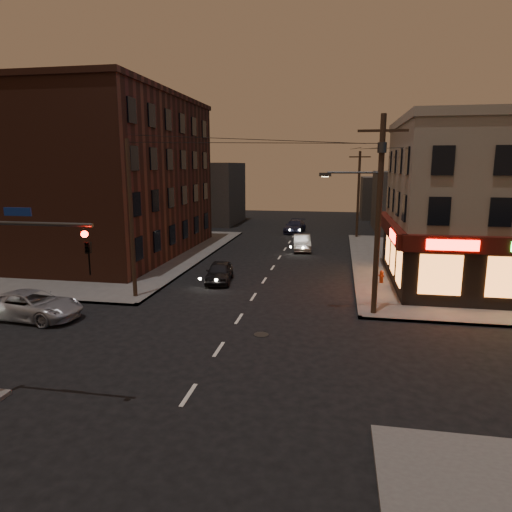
% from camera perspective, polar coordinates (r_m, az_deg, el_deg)
% --- Properties ---
extents(ground, '(120.00, 120.00, 0.00)m').
position_cam_1_polar(ground, '(19.90, -4.68, -11.55)').
color(ground, black).
rests_on(ground, ground).
extents(sidewalk_nw, '(24.00, 28.00, 0.15)m').
position_cam_1_polar(sidewalk_nw, '(43.89, -21.23, 0.50)').
color(sidewalk_nw, '#514F4C').
rests_on(sidewalk_nw, ground).
extents(brick_apartment, '(12.00, 20.00, 13.00)m').
position_cam_1_polar(brick_apartment, '(41.49, -17.70, 9.31)').
color(brick_apartment, '#492417').
rests_on(brick_apartment, sidewalk_nw).
extents(bg_building_ne_a, '(10.00, 12.00, 7.00)m').
position_cam_1_polar(bg_building_ne_a, '(56.60, 19.73, 6.37)').
color(bg_building_ne_a, '#3F3D3A').
rests_on(bg_building_ne_a, ground).
extents(bg_building_nw, '(9.00, 10.00, 8.00)m').
position_cam_1_polar(bg_building_nw, '(62.41, -6.36, 7.82)').
color(bg_building_nw, '#3F3D3A').
rests_on(bg_building_nw, ground).
extents(bg_building_ne_b, '(8.00, 8.00, 6.00)m').
position_cam_1_polar(bg_building_ne_b, '(70.22, 16.28, 7.00)').
color(bg_building_ne_b, '#3F3D3A').
rests_on(bg_building_ne_b, ground).
extents(utility_pole_main, '(4.20, 0.44, 10.00)m').
position_cam_1_polar(utility_pole_main, '(23.65, 14.85, 6.18)').
color(utility_pole_main, '#382619').
rests_on(utility_pole_main, sidewalk_ne).
extents(utility_pole_far, '(0.26, 0.26, 9.00)m').
position_cam_1_polar(utility_pole_far, '(49.83, 12.67, 7.50)').
color(utility_pole_far, '#382619').
rests_on(utility_pole_far, sidewalk_ne).
extents(utility_pole_west, '(0.24, 0.24, 9.00)m').
position_cam_1_polar(utility_pole_west, '(27.02, -15.31, 4.39)').
color(utility_pole_west, '#382619').
rests_on(utility_pole_west, sidewalk_nw).
extents(suv_cross, '(5.35, 2.84, 1.43)m').
position_cam_1_polar(suv_cross, '(25.97, -26.17, -5.53)').
color(suv_cross, '#9E9FA6').
rests_on(suv_cross, ground).
extents(sedan_near, '(2.09, 4.17, 1.36)m').
position_cam_1_polar(sedan_near, '(30.64, -4.61, -2.01)').
color(sedan_near, black).
rests_on(sedan_near, ground).
extents(sedan_mid, '(2.02, 4.48, 1.43)m').
position_cam_1_polar(sedan_mid, '(42.13, 5.75, 1.68)').
color(sedan_mid, slate).
rests_on(sedan_mid, ground).
extents(sedan_far, '(2.43, 5.06, 1.42)m').
position_cam_1_polar(sedan_far, '(53.21, 4.88, 3.70)').
color(sedan_far, '#1D203A').
rests_on(sedan_far, ground).
extents(fire_hydrant, '(0.38, 0.38, 0.83)m').
position_cam_1_polar(fire_hydrant, '(30.90, 15.41, -2.42)').
color(fire_hydrant, maroon).
rests_on(fire_hydrant, sidewalk_ne).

